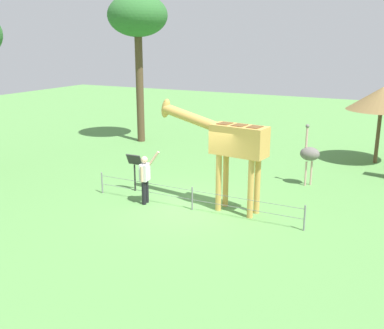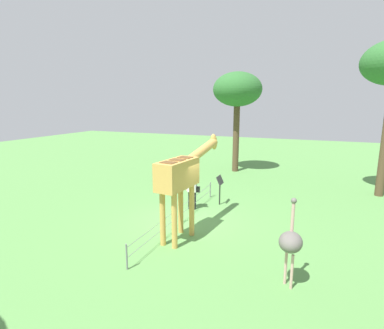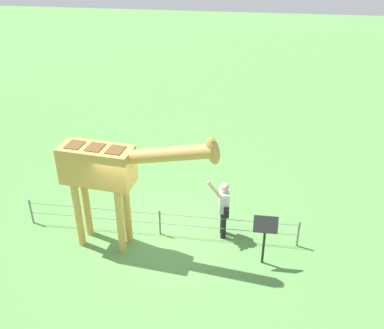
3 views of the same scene
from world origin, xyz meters
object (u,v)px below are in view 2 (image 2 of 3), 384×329
Objects in this scene: giraffe at (182,175)px; info_sign at (220,184)px; visitor at (192,189)px; ostrich at (291,242)px; tree_northeast at (237,91)px.

giraffe reaches higher than info_sign.
visitor is 1.32× the size of info_sign.
ostrich is at bearing -114.44° from giraffe.
tree_northeast reaches higher than visitor.
visitor is at bearing -178.91° from tree_northeast.
info_sign is (5.26, 3.40, -0.23)m from ostrich.
tree_northeast is at bearing 8.67° from info_sign.
ostrich is 0.35× the size of tree_northeast.
info_sign is at bearing -3.02° from giraffe.
visitor is 9.06m from tree_northeast.
ostrich reaches higher than visitor.
tree_northeast reaches higher than info_sign.
visitor is (2.60, 0.71, -1.25)m from giraffe.
visitor is 0.27× the size of tree_northeast.
giraffe is at bearing 65.56° from ostrich.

